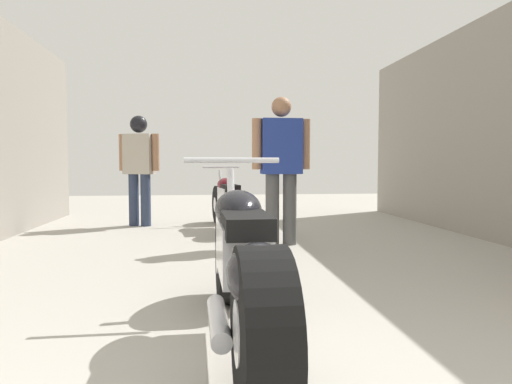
{
  "coord_description": "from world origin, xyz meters",
  "views": [
    {
      "loc": [
        -0.51,
        -0.57,
        0.95
      ],
      "look_at": [
        -0.01,
        3.72,
        0.69
      ],
      "focal_mm": 32.76,
      "sensor_mm": 36.0,
      "label": 1
    }
  ],
  "objects_px": {
    "mechanic_in_blue": "(281,162)",
    "mechanic_with_helmet": "(139,160)",
    "motorcycle_maroon_cruiser": "(243,266)",
    "motorcycle_black_naked": "(229,203)"
  },
  "relations": [
    {
      "from": "motorcycle_maroon_cruiser",
      "to": "mechanic_in_blue",
      "type": "distance_m",
      "value": 3.12
    },
    {
      "from": "motorcycle_maroon_cruiser",
      "to": "mechanic_with_helmet",
      "type": "height_order",
      "value": "mechanic_with_helmet"
    },
    {
      "from": "motorcycle_maroon_cruiser",
      "to": "mechanic_with_helmet",
      "type": "bearing_deg",
      "value": 103.36
    },
    {
      "from": "motorcycle_black_naked",
      "to": "mechanic_in_blue",
      "type": "distance_m",
      "value": 1.55
    },
    {
      "from": "motorcycle_maroon_cruiser",
      "to": "motorcycle_black_naked",
      "type": "height_order",
      "value": "motorcycle_maroon_cruiser"
    },
    {
      "from": "motorcycle_maroon_cruiser",
      "to": "motorcycle_black_naked",
      "type": "relative_size",
      "value": 1.08
    },
    {
      "from": "motorcycle_maroon_cruiser",
      "to": "mechanic_with_helmet",
      "type": "relative_size",
      "value": 1.27
    },
    {
      "from": "mechanic_in_blue",
      "to": "mechanic_with_helmet",
      "type": "xyz_separation_m",
      "value": [
        -1.86,
        1.88,
        0.03
      ]
    },
    {
      "from": "motorcycle_maroon_cruiser",
      "to": "mechanic_in_blue",
      "type": "bearing_deg",
      "value": 76.65
    },
    {
      "from": "motorcycle_maroon_cruiser",
      "to": "mechanic_with_helmet",
      "type": "distance_m",
      "value": 5.03
    }
  ]
}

